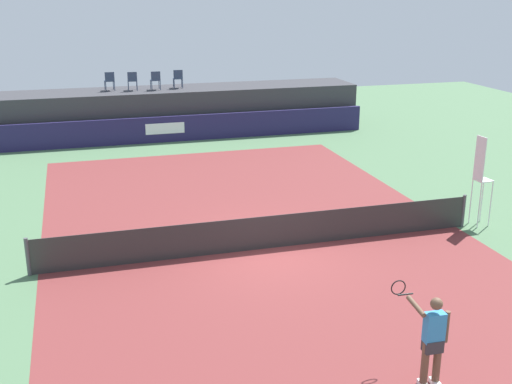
# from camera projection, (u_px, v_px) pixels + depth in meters

# --- Properties ---
(ground_plane) EXTENTS (48.00, 48.00, 0.00)m
(ground_plane) POSITION_uv_depth(u_px,v_px,m) (238.00, 213.00, 20.45)
(ground_plane) COLOR #4C704C
(court_inner) EXTENTS (12.00, 22.00, 0.00)m
(court_inner) POSITION_uv_depth(u_px,v_px,m) (266.00, 248.00, 17.71)
(court_inner) COLOR maroon
(court_inner) RESTS_ON ground
(sponsor_wall) EXTENTS (18.00, 0.22, 1.20)m
(sponsor_wall) POSITION_uv_depth(u_px,v_px,m) (182.00, 128.00, 29.87)
(sponsor_wall) COLOR #231E4C
(sponsor_wall) RESTS_ON ground
(spectator_platform) EXTENTS (18.00, 2.80, 2.20)m
(spectator_platform) POSITION_uv_depth(u_px,v_px,m) (175.00, 111.00, 31.37)
(spectator_platform) COLOR #38383D
(spectator_platform) RESTS_ON ground
(spectator_chair_far_left) EXTENTS (0.47, 0.47, 0.89)m
(spectator_chair_far_left) POSITION_uv_depth(u_px,v_px,m) (109.00, 80.00, 30.17)
(spectator_chair_far_left) COLOR #2D3D56
(spectator_chair_far_left) RESTS_ON spectator_platform
(spectator_chair_left) EXTENTS (0.47, 0.47, 0.89)m
(spectator_chair_left) POSITION_uv_depth(u_px,v_px,m) (132.00, 80.00, 30.22)
(spectator_chair_left) COLOR #2D3D56
(spectator_chair_left) RESTS_ON spectator_platform
(spectator_chair_center) EXTENTS (0.45, 0.45, 0.89)m
(spectator_chair_center) POSITION_uv_depth(u_px,v_px,m) (155.00, 79.00, 30.41)
(spectator_chair_center) COLOR #2D3D56
(spectator_chair_center) RESTS_ON spectator_platform
(spectator_chair_right) EXTENTS (0.47, 0.47, 0.89)m
(spectator_chair_right) POSITION_uv_depth(u_px,v_px,m) (178.00, 78.00, 30.95)
(spectator_chair_right) COLOR #2D3D56
(spectator_chair_right) RESTS_ON spectator_platform
(umpire_chair) EXTENTS (0.47, 0.47, 2.76)m
(umpire_chair) POSITION_uv_depth(u_px,v_px,m) (481.00, 175.00, 18.97)
(umpire_chair) COLOR white
(umpire_chair) RESTS_ON ground
(tennis_net) EXTENTS (12.40, 0.02, 0.95)m
(tennis_net) POSITION_uv_depth(u_px,v_px,m) (266.00, 233.00, 17.56)
(tennis_net) COLOR #2D2D2D
(tennis_net) RESTS_ON ground
(net_post_near) EXTENTS (0.10, 0.10, 1.00)m
(net_post_near) POSITION_uv_depth(u_px,v_px,m) (28.00, 257.00, 15.92)
(net_post_near) COLOR #4C4C51
(net_post_near) RESTS_ON ground
(net_post_far) EXTENTS (0.10, 0.10, 1.00)m
(net_post_far) POSITION_uv_depth(u_px,v_px,m) (463.00, 211.00, 19.19)
(net_post_far) COLOR #4C4C51
(net_post_far) RESTS_ON ground
(tennis_player) EXTENTS (0.65, 1.14, 1.77)m
(tennis_player) POSITION_uv_depth(u_px,v_px,m) (432.00, 338.00, 11.36)
(tennis_player) COLOR white
(tennis_player) RESTS_ON court_inner
(tennis_ball) EXTENTS (0.07, 0.07, 0.07)m
(tennis_ball) POSITION_uv_depth(u_px,v_px,m) (149.00, 257.00, 17.07)
(tennis_ball) COLOR #D8EA33
(tennis_ball) RESTS_ON court_inner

